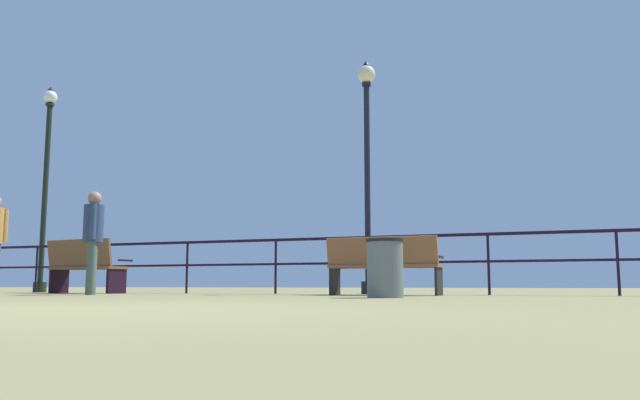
{
  "coord_description": "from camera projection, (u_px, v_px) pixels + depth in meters",
  "views": [
    {
      "loc": [
        3.2,
        -3.33,
        0.17
      ],
      "look_at": [
        -0.82,
        6.77,
        1.59
      ],
      "focal_mm": 36.26,
      "sensor_mm": 36.0,
      "label": 1
    }
  ],
  "objects": [
    {
      "name": "ground_plane",
      "position": [
        54.0,
        310.0,
        4.22
      ],
      "size": [
        60.0,
        60.0,
        0.0
      ],
      "primitive_type": "plane",
      "color": "olive"
    },
    {
      "name": "pier_railing",
      "position": [
        375.0,
        251.0,
        11.02
      ],
      "size": [
        18.85,
        0.05,
        0.99
      ],
      "color": "black",
      "rests_on": "ground_plane"
    },
    {
      "name": "bench_far_left",
      "position": [
        84.0,
        264.0,
        12.16
      ],
      "size": [
        1.63,
        0.82,
        1.01
      ],
      "color": "brown",
      "rests_on": "ground_plane"
    },
    {
      "name": "bench_near_left",
      "position": [
        383.0,
        262.0,
        10.03
      ],
      "size": [
        1.77,
        0.63,
        0.9
      ],
      "color": "brown",
      "rests_on": "ground_plane"
    },
    {
      "name": "lamppost_left",
      "position": [
        46.0,
        179.0,
        14.28
      ],
      "size": [
        0.3,
        0.3,
        4.6
      ],
      "color": "black",
      "rests_on": "ground_plane"
    },
    {
      "name": "lamppost_center",
      "position": [
        367.0,
        152.0,
        11.56
      ],
      "size": [
        0.33,
        0.33,
        4.23
      ],
      "color": "black",
      "rests_on": "ground_plane"
    },
    {
      "name": "person_at_railing",
      "position": [
        93.0,
        235.0,
        10.55
      ],
      "size": [
        0.37,
        0.45,
        1.69
      ],
      "color": "#42534A",
      "rests_on": "ground_plane"
    },
    {
      "name": "trash_bin",
      "position": [
        385.0,
        268.0,
        8.2
      ],
      "size": [
        0.48,
        0.48,
        0.75
      ],
      "color": "slate",
      "rests_on": "ground_plane"
    }
  ]
}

